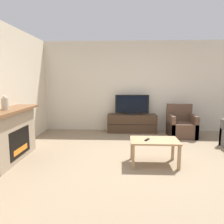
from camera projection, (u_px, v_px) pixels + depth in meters
name	position (u px, v px, depth m)	size (l,w,h in m)	color
ground_plane	(154.00, 161.00, 4.21)	(24.00, 24.00, 0.00)	#89755B
wall_back	(143.00, 87.00, 6.62)	(12.00, 0.06, 2.70)	beige
fireplace	(10.00, 135.00, 4.19)	(0.52, 1.58, 1.01)	tan
mantel_vase_centre_left	(5.00, 103.00, 3.98)	(0.13, 0.13, 0.26)	beige
tv_stand	(132.00, 123.00, 6.52)	(1.44, 0.43, 0.54)	#422D1E
tv	(132.00, 105.00, 6.43)	(0.99, 0.18, 0.58)	black
armchair	(181.00, 126.00, 6.04)	(0.70, 0.76, 0.87)	brown
coffee_table	(154.00, 143.00, 4.02)	(0.88, 0.56, 0.47)	#A37F56
remote	(147.00, 140.00, 3.97)	(0.11, 0.15, 0.02)	black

